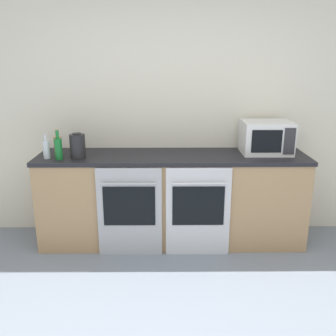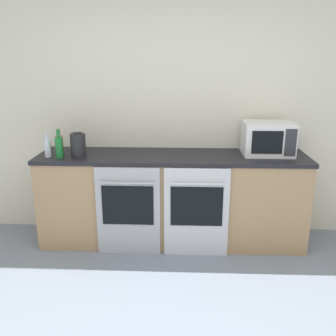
{
  "view_description": "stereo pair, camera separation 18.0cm",
  "coord_description": "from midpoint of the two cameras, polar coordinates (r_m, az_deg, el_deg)",
  "views": [
    {
      "loc": [
        -0.07,
        -1.76,
        1.82
      ],
      "look_at": [
        -0.04,
        1.78,
        0.78
      ],
      "focal_mm": 40.0,
      "sensor_mm": 36.0,
      "label": 1
    },
    {
      "loc": [
        0.11,
        -1.76,
        1.82
      ],
      "look_at": [
        -0.04,
        1.78,
        0.78
      ],
      "focal_mm": 40.0,
      "sensor_mm": 36.0,
      "label": 2
    }
  ],
  "objects": [
    {
      "name": "oven_right",
      "position": [
        3.52,
        3.12,
        -6.65
      ],
      "size": [
        0.6,
        0.06,
        0.87
      ],
      "color": "silver",
      "rests_on": "ground_plane"
    },
    {
      "name": "counter_back",
      "position": [
        3.79,
        -0.73,
        -4.62
      ],
      "size": [
        2.63,
        0.61,
        0.91
      ],
      "color": "tan",
      "rests_on": "ground_plane"
    },
    {
      "name": "oven_left",
      "position": [
        3.54,
        -7.34,
        -6.64
      ],
      "size": [
        0.6,
        0.06,
        0.87
      ],
      "color": "#A8AAAF",
      "rests_on": "ground_plane"
    },
    {
      "name": "bottle_amber",
      "position": [
        3.75,
        -17.75,
        3.2
      ],
      "size": [
        0.07,
        0.07,
        0.26
      ],
      "color": "#8C5114",
      "rests_on": "counter_back"
    },
    {
      "name": "microwave",
      "position": [
        3.79,
        13.42,
        4.56
      ],
      "size": [
        0.48,
        0.37,
        0.32
      ],
      "color": "silver",
      "rests_on": "counter_back"
    },
    {
      "name": "bottle_clear",
      "position": [
        3.7,
        -19.38,
        2.74
      ],
      "size": [
        0.06,
        0.06,
        0.23
      ],
      "color": "silver",
      "rests_on": "counter_back"
    },
    {
      "name": "wall_back",
      "position": [
        3.9,
        -0.76,
        8.77
      ],
      "size": [
        10.0,
        0.06,
        2.6
      ],
      "color": "silver",
      "rests_on": "ground_plane"
    },
    {
      "name": "kettle",
      "position": [
        3.63,
        -15.0,
        3.25
      ],
      "size": [
        0.14,
        0.14,
        0.24
      ],
      "color": "#232326",
      "rests_on": "counter_back"
    },
    {
      "name": "bottle_green",
      "position": [
        3.64,
        -17.74,
        2.91
      ],
      "size": [
        0.07,
        0.07,
        0.27
      ],
      "color": "#19722D",
      "rests_on": "counter_back"
    }
  ]
}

